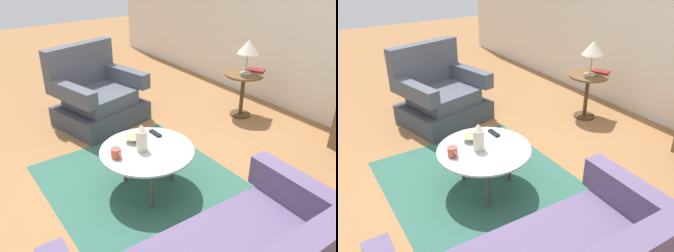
% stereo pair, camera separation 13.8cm
% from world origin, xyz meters
% --- Properties ---
extents(ground_plane, '(16.00, 16.00, 0.00)m').
position_xyz_m(ground_plane, '(0.00, 0.00, 0.00)').
color(ground_plane, olive).
extents(back_wall, '(9.00, 0.12, 2.70)m').
position_xyz_m(back_wall, '(0.00, 2.47, 1.35)').
color(back_wall, beige).
rests_on(back_wall, ground).
extents(area_rug, '(2.01, 1.62, 0.00)m').
position_xyz_m(area_rug, '(0.10, -0.06, 0.00)').
color(area_rug, '#2D5B4C').
rests_on(area_rug, ground).
extents(armchair, '(1.02, 1.12, 0.94)m').
position_xyz_m(armchair, '(-1.45, 0.19, 0.31)').
color(armchair, '#3E424B').
rests_on(armchair, ground).
extents(coffee_table, '(0.82, 0.82, 0.42)m').
position_xyz_m(coffee_table, '(0.10, -0.06, 0.38)').
color(coffee_table, '#B2C6C1').
rests_on(coffee_table, ground).
extents(side_table, '(0.48, 0.48, 0.57)m').
position_xyz_m(side_table, '(-0.52, 1.77, 0.41)').
color(side_table, brown).
rests_on(side_table, ground).
extents(table_lamp, '(0.26, 0.26, 0.42)m').
position_xyz_m(table_lamp, '(-0.49, 1.77, 0.90)').
color(table_lamp, '#9E937A').
rests_on(table_lamp, side_table).
extents(vase, '(0.10, 0.10, 0.25)m').
position_xyz_m(vase, '(0.09, -0.10, 0.54)').
color(vase, beige).
rests_on(vase, coffee_table).
extents(mug, '(0.13, 0.08, 0.08)m').
position_xyz_m(mug, '(0.07, -0.34, 0.46)').
color(mug, '#B74C3D').
rests_on(mug, coffee_table).
extents(bowl, '(0.16, 0.16, 0.05)m').
position_xyz_m(bowl, '(-0.08, -0.08, 0.44)').
color(bowl, tan).
rests_on(bowl, coffee_table).
extents(tv_remote_dark, '(0.15, 0.05, 0.02)m').
position_xyz_m(tv_remote_dark, '(-0.08, 0.15, 0.43)').
color(tv_remote_dark, black).
rests_on(tv_remote_dark, coffee_table).
extents(book, '(0.25, 0.21, 0.03)m').
position_xyz_m(book, '(-0.48, 1.95, 0.59)').
color(book, maroon).
rests_on(book, side_table).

